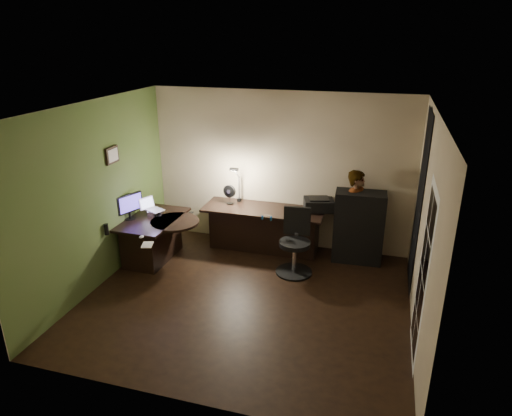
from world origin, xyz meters
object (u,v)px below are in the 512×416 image
(desk_left, at_px, (155,239))
(monitor, at_px, (129,210))
(desk_right, at_px, (263,229))
(cabinet, at_px, (359,227))
(office_chair, at_px, (295,243))
(person, at_px, (356,215))

(desk_left, height_order, monitor, monitor)
(desk_right, distance_m, cabinet, 1.61)
(desk_left, bearing_deg, office_chair, 5.05)
(monitor, relative_size, office_chair, 0.46)
(office_chair, bearing_deg, monitor, -178.99)
(desk_right, bearing_deg, monitor, -154.86)
(monitor, bearing_deg, desk_right, 46.93)
(person, bearing_deg, office_chair, 156.87)
(cabinet, bearing_deg, monitor, -167.31)
(desk_left, distance_m, cabinet, 3.37)
(cabinet, xyz_separation_m, office_chair, (-0.91, -0.72, -0.08))
(monitor, relative_size, person, 0.31)
(monitor, bearing_deg, office_chair, 27.52)
(cabinet, xyz_separation_m, person, (-0.06, 0.09, 0.16))
(desk_left, distance_m, desk_right, 1.84)
(desk_right, relative_size, person, 1.35)
(cabinet, distance_m, monitor, 3.73)
(cabinet, bearing_deg, office_chair, -144.38)
(desk_left, relative_size, monitor, 2.69)
(monitor, bearing_deg, cabinet, 37.18)
(desk_right, xyz_separation_m, cabinet, (1.60, 0.06, 0.21))
(desk_left, xyz_separation_m, person, (3.18, 0.98, 0.40))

